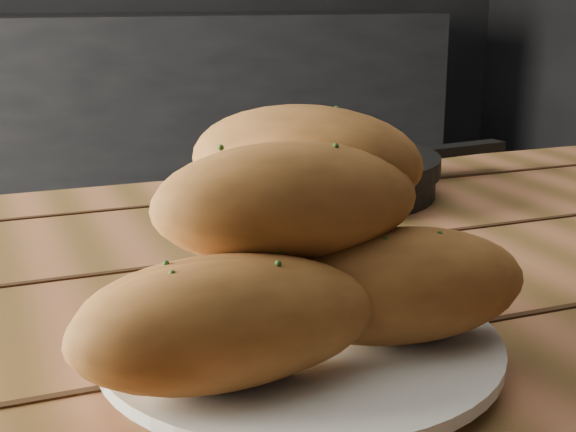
% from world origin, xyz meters
% --- Properties ---
extents(counter, '(2.80, 0.60, 0.90)m').
position_xyz_m(counter, '(0.00, 1.70, 0.45)').
color(counter, black).
rests_on(counter, ground).
extents(table, '(1.52, 0.83, 0.75)m').
position_xyz_m(table, '(0.05, -0.70, 0.65)').
color(table, '#985B39').
rests_on(table, ground).
extents(plate, '(0.25, 0.25, 0.02)m').
position_xyz_m(plate, '(-0.13, -0.81, 0.76)').
color(plate, silver).
rests_on(plate, table).
extents(bread_rolls, '(0.28, 0.23, 0.14)m').
position_xyz_m(bread_rolls, '(-0.14, -0.82, 0.82)').
color(bread_rolls, '#B06B31').
rests_on(bread_rolls, plate).
extents(skillet, '(0.41, 0.28, 0.05)m').
position_xyz_m(skillet, '(0.06, -0.41, 0.77)').
color(skillet, black).
rests_on(skillet, table).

